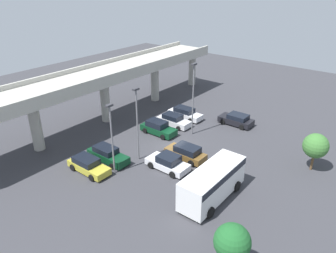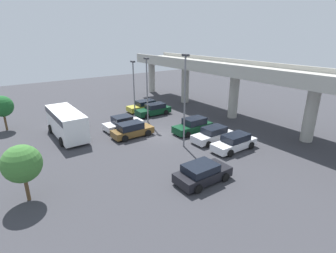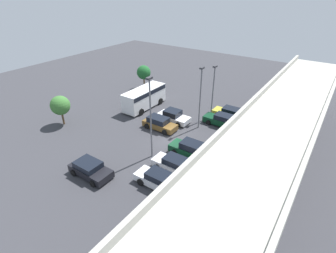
# 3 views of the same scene
# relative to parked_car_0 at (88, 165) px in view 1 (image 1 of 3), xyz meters

# --- Properties ---
(ground_plane) EXTENTS (86.75, 86.75, 0.00)m
(ground_plane) POSITION_rel_parked_car_0_xyz_m (9.57, -3.51, -0.71)
(ground_plane) COLOR #38383D
(highway_overpass) EXTENTS (41.38, 6.02, 7.23)m
(highway_overpass) POSITION_rel_parked_car_0_xyz_m (9.57, 7.98, 5.03)
(highway_overpass) COLOR #ADAAA0
(highway_overpass) RESTS_ON ground_plane
(parked_car_0) EXTENTS (2.05, 4.69, 1.48)m
(parked_car_0) POSITION_rel_parked_car_0_xyz_m (0.00, 0.00, 0.00)
(parked_car_0) COLOR gold
(parked_car_0) RESTS_ON ground_plane
(parked_car_1) EXTENTS (1.98, 4.89, 1.56)m
(parked_car_1) POSITION_rel_parked_car_0_xyz_m (2.60, 0.03, 0.02)
(parked_car_1) COLOR #0C381E
(parked_car_1) RESTS_ON ground_plane
(parked_car_2) EXTENTS (2.20, 4.50, 1.57)m
(parked_car_2) POSITION_rel_parked_car_0_xyz_m (5.29, -5.95, 0.01)
(parked_car_2) COLOR silver
(parked_car_2) RESTS_ON ground_plane
(parked_car_3) EXTENTS (2.03, 4.47, 1.60)m
(parked_car_3) POSITION_rel_parked_car_0_xyz_m (8.02, -6.24, 0.06)
(parked_car_3) COLOR brown
(parked_car_3) RESTS_ON ground_plane
(parked_car_4) EXTENTS (2.04, 4.60, 1.66)m
(parked_car_4) POSITION_rel_parked_car_0_xyz_m (10.84, 0.01, 0.07)
(parked_car_4) COLOR #0C381E
(parked_car_4) RESTS_ON ground_plane
(parked_car_5) EXTENTS (2.01, 4.53, 1.50)m
(parked_car_5) POSITION_rel_parked_car_0_xyz_m (13.98, 0.00, -0.00)
(parked_car_5) COLOR silver
(parked_car_5) RESTS_ON ground_plane
(parked_car_6) EXTENTS (1.97, 4.79, 1.52)m
(parked_car_6) POSITION_rel_parked_car_0_xyz_m (16.72, 0.17, 0.02)
(parked_car_6) COLOR silver
(parked_car_6) RESTS_ON ground_plane
(parked_car_7) EXTENTS (2.25, 4.39, 1.47)m
(parked_car_7) POSITION_rel_parked_car_0_xyz_m (19.23, -6.30, 0.00)
(parked_car_7) COLOR black
(parked_car_7) RESTS_ON ground_plane
(shuttle_bus) EXTENTS (7.39, 2.78, 2.92)m
(shuttle_bus) POSITION_rel_parked_car_0_xyz_m (4.04, -11.91, 1.03)
(shuttle_bus) COLOR white
(shuttle_bus) RESTS_ON ground_plane
(lamp_post_near_aisle) EXTENTS (0.70, 0.35, 8.86)m
(lamp_post_near_aisle) POSITION_rel_parked_car_0_xyz_m (13.33, -3.33, 4.42)
(lamp_post_near_aisle) COLOR slate
(lamp_post_near_aisle) RESTS_ON ground_plane
(lamp_post_mid_lot) EXTENTS (0.70, 0.35, 7.94)m
(lamp_post_mid_lot) POSITION_rel_parked_car_0_xyz_m (4.87, -2.31, 3.95)
(lamp_post_mid_lot) COLOR slate
(lamp_post_mid_lot) RESTS_ON ground_plane
(lamp_post_by_overpass) EXTENTS (0.70, 0.35, 7.30)m
(lamp_post_by_overpass) POSITION_rel_parked_car_0_xyz_m (1.42, -2.26, 3.61)
(lamp_post_by_overpass) COLOR slate
(lamp_post_by_overpass) RESTS_ON ground_plane
(tree_front_left) EXTENTS (2.39, 2.39, 4.03)m
(tree_front_left) POSITION_rel_parked_car_0_xyz_m (-2.27, -17.09, 2.11)
(tree_front_left) COLOR brown
(tree_front_left) RESTS_ON ground_plane
(tree_front_centre) EXTENTS (2.48, 2.48, 3.95)m
(tree_front_centre) POSITION_rel_parked_car_0_xyz_m (14.21, -17.36, 1.99)
(tree_front_centre) COLOR brown
(tree_front_centre) RESTS_ON ground_plane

